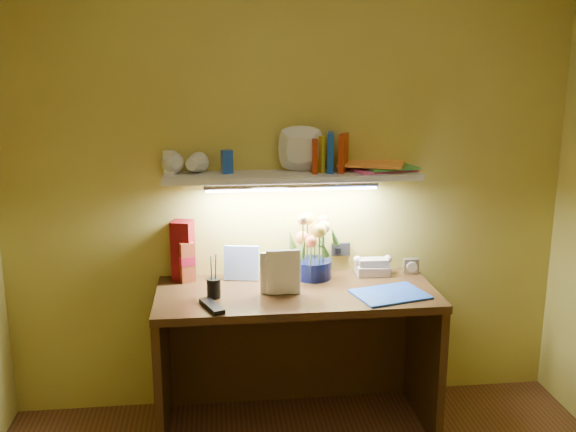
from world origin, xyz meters
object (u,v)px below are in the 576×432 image
object	(u,v)px
telephone	(372,265)
desk_clock	(411,266)
desk	(296,359)
flower_bouquet	(313,247)
whisky_bottle	(186,256)

from	to	relation	value
telephone	desk_clock	bearing A→B (deg)	-0.09
desk	flower_bouquet	size ratio (longest dim) A/B	4.09
desk	telephone	size ratio (longest dim) A/B	8.07
whisky_bottle	telephone	bearing A→B (deg)	-0.02
desk_clock	flower_bouquet	bearing A→B (deg)	-174.26
desk	desk_clock	distance (m)	0.80
flower_bouquet	whisky_bottle	distance (m)	0.66
desk	desk_clock	size ratio (longest dim) A/B	17.13
flower_bouquet	desk_clock	xyz separation A→B (m)	(0.54, 0.01, -0.13)
desk_clock	telephone	bearing A→B (deg)	-177.56
telephone	whisky_bottle	bearing A→B (deg)	-178.30
telephone	whisky_bottle	distance (m)	0.99
flower_bouquet	desk	bearing A→B (deg)	-121.40
desk_clock	whisky_bottle	world-z (taller)	whisky_bottle
desk_clock	whisky_bottle	size ratio (longest dim) A/B	0.30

